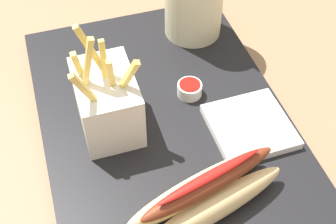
% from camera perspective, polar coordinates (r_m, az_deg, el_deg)
% --- Properties ---
extents(ground_plane, '(2.40, 2.40, 0.02)m').
position_cam_1_polar(ground_plane, '(0.63, -0.00, -3.57)').
color(ground_plane, '#8C6B4C').
extents(food_tray, '(0.50, 0.32, 0.02)m').
position_cam_1_polar(food_tray, '(0.62, -0.00, -2.44)').
color(food_tray, black).
rests_on(food_tray, ground_plane).
extents(fries_basket, '(0.10, 0.08, 0.16)m').
position_cam_1_polar(fries_basket, '(0.58, -7.61, 1.31)').
color(fries_basket, white).
rests_on(fries_basket, food_tray).
extents(hot_dog_1, '(0.10, 0.20, 0.07)m').
position_cam_1_polar(hot_dog_1, '(0.52, 5.01, -10.13)').
color(hot_dog_1, '#E5C689').
rests_on(hot_dog_1, food_tray).
extents(ketchup_cup_2, '(0.03, 0.03, 0.02)m').
position_cam_1_polar(ketchup_cup_2, '(0.64, 2.71, 2.93)').
color(ketchup_cup_2, white).
rests_on(ketchup_cup_2, food_tray).
extents(napkin_stack, '(0.10, 0.10, 0.01)m').
position_cam_1_polar(napkin_stack, '(0.61, 10.15, -1.76)').
color(napkin_stack, white).
rests_on(napkin_stack, food_tray).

